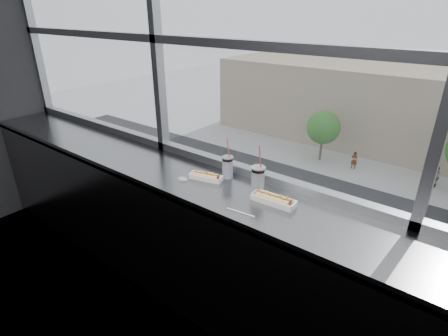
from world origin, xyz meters
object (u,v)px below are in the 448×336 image
Objects in this scene: wrapper at (183,179)px; pedestrian_a at (355,159)px; car_near_c at (427,263)px; hotdog_tray_left at (206,176)px; soda_cup_left at (228,166)px; tree_left at (323,128)px; soda_cup_right at (258,178)px; car_near_b at (278,211)px; hotdog_tray_right at (274,199)px; loose_straw at (240,212)px; pedestrian_b at (435,174)px.

wrapper is 31.17m from pedestrian_a.
hotdog_tray_left is at bearing -178.56° from car_near_c.
soda_cup_left is 0.15× the size of pedestrian_a.
car_near_c is 1.37× the size of tree_left.
soda_cup_right is 19.59m from car_near_c.
wrapper is at bearing -133.86° from soda_cup_left.
soda_cup_right is 31.39m from tree_left.
tree_left is at bearing -0.68° from pedestrian_a.
car_near_b is 2.93× the size of pedestrian_a.
hotdog_tray_left is 0.17m from wrapper.
hotdog_tray_right is at bearing 9.64° from wrapper.
car_near_c is at bearing 87.04° from soda_cup_left.
wrapper is (-0.67, -0.11, -0.02)m from hotdog_tray_right.
soda_cup_right is 0.55m from wrapper.
soda_cup_right is at bearing 96.24° from loose_straw.
hotdog_tray_right is 1.53× the size of loose_straw.
car_near_c is at bearing 86.31° from wrapper.
wrapper reaches higher than tree_left.
soda_cup_right reaches higher than car_near_c.
soda_cup_left reaches higher than loose_straw.
wrapper is at bearing -162.31° from car_near_b.
soda_cup_right is 30.69m from pedestrian_b.
soda_cup_left is 0.88× the size of soda_cup_right.
hotdog_tray_right is 31.22m from pedestrian_a.
hotdog_tray_left is 0.55m from hotdog_tray_right.
soda_cup_right is at bearing 2.02° from pedestrian_b.
loose_straw is at bearing -43.58° from soda_cup_left.
loose_straw is 21.53m from car_near_b.
loose_straw is 31.39m from pedestrian_a.
hotdog_tray_left is 0.13× the size of pedestrian_a.
car_near_c reaches higher than pedestrian_b.
pedestrian_b is (6.31, 0.46, 0.10)m from pedestrian_a.
hotdog_tray_right is 0.06× the size of tree_left.
wrapper reaches higher than car_near_b.
car_near_b is at bearing 110.55° from loose_straw.
soda_cup_left is at bearing 104.05° from pedestrian_a.
tree_left is at bearing 109.48° from wrapper.
pedestrian_b is (-1.55, 12.43, -0.04)m from car_near_c.
hotdog_tray_right is 0.05× the size of car_near_b.
soda_cup_right reaches higher than tree_left.
hotdog_tray_right is at bearing 2.33° from pedestrian_b.
car_near_b is 2.67× the size of pedestrian_b.
soda_cup_left reaches higher than pedestrian_a.
loose_straw is 2.17× the size of wrapper.
soda_cup_right is 0.16× the size of pedestrian_b.
car_near_b is 1.20× the size of tree_left.
pedestrian_a is 0.91× the size of pedestrian_b.
soda_cup_left is at bearing 130.09° from loose_straw.
hotdog_tray_right reaches higher than car_near_c.
pedestrian_a is at bearing 104.58° from soda_cup_right.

